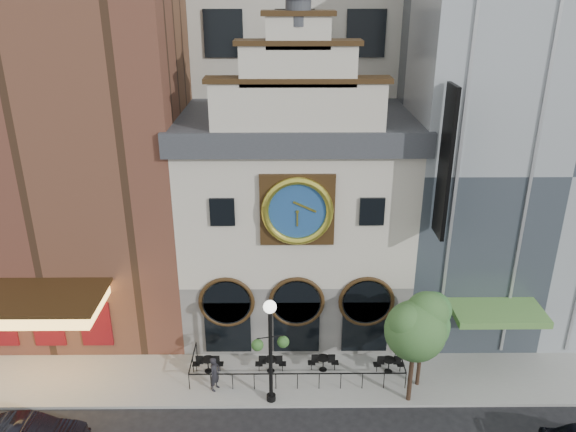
# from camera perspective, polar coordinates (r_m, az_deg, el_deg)

# --- Properties ---
(ground) EXTENTS (120.00, 120.00, 0.00)m
(ground) POSITION_cam_1_polar(r_m,az_deg,el_deg) (28.07, 1.03, -18.93)
(ground) COLOR black
(ground) RESTS_ON ground
(sidewalk) EXTENTS (44.00, 5.00, 0.15)m
(sidewalk) POSITION_cam_1_polar(r_m,az_deg,el_deg) (29.95, 0.90, -15.65)
(sidewalk) COLOR gray
(sidewalk) RESTS_ON ground
(clock_building) EXTENTS (12.60, 8.78, 18.65)m
(clock_building) POSITION_cam_1_polar(r_m,az_deg,el_deg) (31.21, 0.76, 0.13)
(clock_building) COLOR #605E5B
(clock_building) RESTS_ON ground
(theater_building) EXTENTS (14.00, 15.60, 25.00)m
(theater_building) POSITION_cam_1_polar(r_m,az_deg,el_deg) (33.88, -22.25, 10.74)
(theater_building) COLOR brown
(theater_building) RESTS_ON ground
(retail_building) EXTENTS (14.00, 14.40, 20.00)m
(retail_building) POSITION_cam_1_polar(r_m,az_deg,el_deg) (34.91, 22.72, 6.80)
(retail_building) COLOR gray
(retail_building) RESTS_ON ground
(cafe_railing) EXTENTS (10.60, 2.60, 0.90)m
(cafe_railing) POSITION_cam_1_polar(r_m,az_deg,el_deg) (29.62, 0.91, -14.85)
(cafe_railing) COLOR black
(cafe_railing) RESTS_ON sidewalk
(bistro_0) EXTENTS (1.58, 0.68, 0.90)m
(bistro_0) POSITION_cam_1_polar(r_m,az_deg,el_deg) (29.93, -8.13, -14.63)
(bistro_0) COLOR black
(bistro_0) RESTS_ON sidewalk
(bistro_1) EXTENTS (1.58, 0.68, 0.90)m
(bistro_1) POSITION_cam_1_polar(r_m,az_deg,el_deg) (29.67, -1.77, -14.76)
(bistro_1) COLOR black
(bistro_1) RESTS_ON sidewalk
(bistro_2) EXTENTS (1.58, 0.68, 0.90)m
(bistro_2) POSITION_cam_1_polar(r_m,az_deg,el_deg) (29.79, 3.59, -14.62)
(bistro_2) COLOR black
(bistro_2) RESTS_ON sidewalk
(bistro_3) EXTENTS (1.58, 0.68, 0.90)m
(bistro_3) POSITION_cam_1_polar(r_m,az_deg,el_deg) (30.07, 10.20, -14.59)
(bistro_3) COLOR black
(bistro_3) RESTS_ON sidewalk
(pedestrian) EXTENTS (0.68, 0.78, 1.81)m
(pedestrian) POSITION_cam_1_polar(r_m,az_deg,el_deg) (28.52, -7.44, -15.62)
(pedestrian) COLOR black
(pedestrian) RESTS_ON sidewalk
(lamppost) EXTENTS (1.73, 0.80, 5.48)m
(lamppost) POSITION_cam_1_polar(r_m,az_deg,el_deg) (26.19, -1.81, -12.55)
(lamppost) COLOR black
(lamppost) RESTS_ON sidewalk
(tree_left) EXTENTS (2.59, 2.50, 5.00)m
(tree_left) POSITION_cam_1_polar(r_m,az_deg,el_deg) (27.78, 13.71, -10.32)
(tree_left) COLOR #382619
(tree_left) RESTS_ON sidewalk
(tree_right) EXTENTS (2.92, 2.81, 5.62)m
(tree_right) POSITION_cam_1_polar(r_m,az_deg,el_deg) (26.49, 12.93, -10.84)
(tree_right) COLOR #382619
(tree_right) RESTS_ON sidewalk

